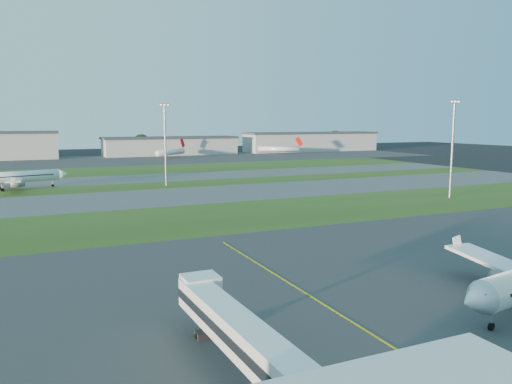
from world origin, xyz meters
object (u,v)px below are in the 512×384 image
jet_bridge (250,344)px  mini_jet_near (171,152)px  light_mast_centre (165,139)px  light_mast_east (453,142)px  mini_jet_far (279,149)px  airliner_taxiing (10,178)px

jet_bridge → mini_jet_near: bearing=76.6°
light_mast_centre → light_mast_east: bearing=-41.6°
mini_jet_far → light_mast_east: (-41.51, -182.83, 11.53)m
mini_jet_near → airliner_taxiing: bearing=-167.7°
mini_jet_near → mini_jet_far: bearing=-38.1°
mini_jet_near → light_mast_centre: light_mast_centre is taller
airliner_taxiing → light_mast_east: size_ratio=1.28×
mini_jet_far → light_mast_east: light_mast_east is taller
airliner_taxiing → light_mast_east: light_mast_east is taller
light_mast_east → light_mast_centre: bearing=138.4°
mini_jet_near → light_mast_east: (29.78, -177.09, 11.53)m
light_mast_centre → light_mast_east: same height
light_mast_centre → light_mast_east: 84.29m
mini_jet_near → light_mast_east: size_ratio=0.86×
jet_bridge → light_mast_east: size_ratio=1.04×
jet_bridge → light_mast_centre: (24.81, 123.24, 10.81)m
mini_jet_near → light_mast_east: light_mast_east is taller
mini_jet_near → mini_jet_far: 71.52m
airliner_taxiing → mini_jet_near: (77.88, 111.17, -0.38)m
jet_bridge → airliner_taxiing: airliner_taxiing is taller
light_mast_centre → airliner_taxiing: bearing=167.5°
mini_jet_near → light_mast_east: bearing=-123.2°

